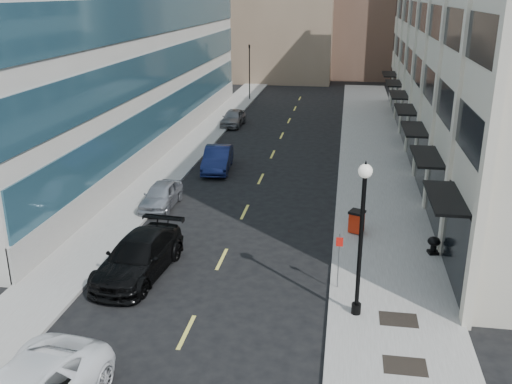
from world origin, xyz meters
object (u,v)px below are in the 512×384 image
(car_blue_sedan, at_px, (218,159))
(lamppost, at_px, (362,227))
(car_grey_sedan, at_px, (233,118))
(trash_bin, at_px, (357,221))
(sign_post, at_px, (339,253))
(traffic_signal, at_px, (249,48))
(urn_planter, at_px, (434,244))
(car_black_pickup, at_px, (139,256))
(car_silver_sedan, at_px, (161,195))

(car_blue_sedan, xyz_separation_m, lamppost, (9.24, -17.42, 2.87))
(car_grey_sedan, bearing_deg, trash_bin, -62.96)
(car_grey_sedan, height_order, trash_bin, car_grey_sedan)
(car_grey_sedan, height_order, sign_post, sign_post)
(traffic_signal, bearing_deg, lamppost, -75.30)
(traffic_signal, distance_m, car_grey_sedan, 13.94)
(car_blue_sedan, bearing_deg, urn_planter, -47.82)
(urn_planter, bearing_deg, sign_post, -137.67)
(car_black_pickup, xyz_separation_m, lamppost, (9.24, -2.00, 2.83))
(lamppost, bearing_deg, car_blue_sedan, 117.96)
(traffic_signal, relative_size, car_grey_sedan, 1.59)
(sign_post, bearing_deg, car_blue_sedan, 118.76)
(car_black_pickup, relative_size, trash_bin, 5.09)
(traffic_signal, height_order, car_silver_sedan, traffic_signal)
(car_grey_sedan, distance_m, trash_bin, 25.67)
(car_silver_sedan, bearing_deg, trash_bin, -11.49)
(car_silver_sedan, relative_size, car_blue_sedan, 0.85)
(car_blue_sedan, height_order, sign_post, sign_post)
(traffic_signal, height_order, car_black_pickup, traffic_signal)
(car_blue_sedan, height_order, trash_bin, car_blue_sedan)
(traffic_signal, xyz_separation_m, car_black_pickup, (2.30, -42.00, -4.87))
(traffic_signal, relative_size, car_blue_sedan, 1.42)
(urn_planter, bearing_deg, lamppost, -121.46)
(car_black_pickup, height_order, urn_planter, car_black_pickup)
(traffic_signal, distance_m, trash_bin, 38.38)
(car_blue_sedan, bearing_deg, traffic_signal, 89.32)
(urn_planter, bearing_deg, car_blue_sedan, 137.80)
(trash_bin, height_order, lamppost, lamppost)
(urn_planter, bearing_deg, car_black_pickup, -163.41)
(car_black_pickup, distance_m, car_blue_sedan, 15.42)
(trash_bin, xyz_separation_m, lamppost, (-0.05, -7.75, 2.91))
(car_blue_sedan, height_order, urn_planter, car_blue_sedan)
(urn_planter, bearing_deg, traffic_signal, 111.57)
(traffic_signal, xyz_separation_m, lamppost, (11.54, -44.00, -2.04))
(lamppost, relative_size, urn_planter, 7.27)
(car_blue_sedan, xyz_separation_m, car_grey_sedan, (-1.60, 13.58, -0.06))
(car_silver_sedan, height_order, trash_bin, car_silver_sedan)
(car_black_pickup, distance_m, lamppost, 9.87)
(lamppost, bearing_deg, urn_planter, 58.54)
(car_blue_sedan, height_order, car_grey_sedan, car_blue_sedan)
(car_black_pickup, distance_m, car_grey_sedan, 29.04)
(car_silver_sedan, height_order, car_blue_sedan, car_blue_sedan)
(car_grey_sedan, relative_size, lamppost, 0.73)
(car_blue_sedan, bearing_deg, sign_post, -66.92)
(car_blue_sedan, distance_m, urn_planter, 17.28)
(car_silver_sedan, xyz_separation_m, car_blue_sedan, (1.60, 7.42, 0.10))
(car_black_pickup, height_order, car_silver_sedan, car_black_pickup)
(sign_post, bearing_deg, car_black_pickup, 179.35)
(car_grey_sedan, xyz_separation_m, sign_post, (10.10, -29.10, 0.95))
(car_silver_sedan, xyz_separation_m, urn_planter, (14.40, -4.19, -0.06))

